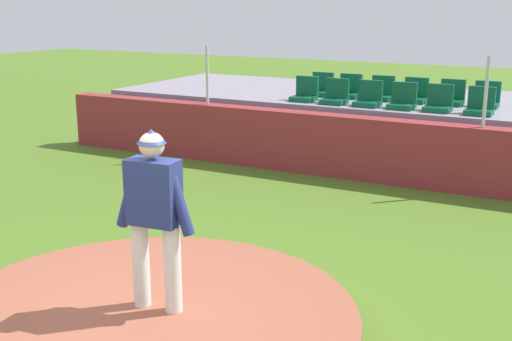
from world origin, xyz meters
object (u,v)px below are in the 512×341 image
Objects in this scene: baseball at (144,274)px; stadium_chair_5 at (480,106)px; stadium_chair_4 at (439,103)px; stadium_chair_6 at (321,88)px; stadium_chair_1 at (335,96)px; stadium_chair_3 at (403,101)px; stadium_chair_9 at (415,95)px; stadium_chair_10 at (451,97)px; pitcher at (154,207)px; stadium_chair_11 at (486,99)px; stadium_chair_0 at (305,93)px; stadium_chair_2 at (369,98)px; stadium_chair_8 at (382,93)px; stadium_chair_7 at (349,90)px.

baseball is 7.47m from stadium_chair_5.
stadium_chair_4 is 2.90m from stadium_chair_6.
stadium_chair_3 is at bearing -179.73° from stadium_chair_1.
stadium_chair_9 is at bearing -31.98° from stadium_chair_5.
baseball is 0.15× the size of stadium_chair_1.
stadium_chair_10 is (0.72, 0.03, 0.00)m from stadium_chair_9.
pitcher reaches higher than stadium_chair_5.
stadium_chair_11 is at bearing -178.79° from stadium_chair_10.
stadium_chair_0 is at bearing 14.43° from stadium_chair_11.
stadium_chair_11 is at bearing -165.57° from stadium_chair_0.
stadium_chair_8 is at bearing -88.60° from stadium_chair_2.
stadium_chair_3 is at bearing 34.13° from stadium_chair_11.
stadium_chair_5 is 1.00× the size of stadium_chair_9.
stadium_chair_11 is (2.26, 7.96, 1.07)m from baseball.
stadium_chair_1 is 2.30m from stadium_chair_10.
stadium_chair_5 is 1.00× the size of stadium_chair_10.
stadium_chair_3 and stadium_chair_8 have the same top height.
stadium_chair_11 is (1.39, 0.94, 0.00)m from stadium_chair_3.
pitcher is 24.43× the size of baseball.
stadium_chair_1 is (-0.51, 7.01, 1.07)m from baseball.
stadium_chair_1 is 1.38m from stadium_chair_3.
stadium_chair_7 is 1.00× the size of stadium_chair_11.
stadium_chair_10 is (2.80, 0.88, 0.00)m from stadium_chair_0.
stadium_chair_4 is at bearing 52.53° from stadium_chair_11.
stadium_chair_0 is 3.57m from stadium_chair_11.
stadium_chair_1 is 1.00× the size of stadium_chair_7.
stadium_chair_1 is at bearing 0.71° from stadium_chair_4.
stadium_chair_5 is at bearing 92.43° from stadium_chair_11.
stadium_chair_1 is at bearing 92.54° from stadium_chair_7.
stadium_chair_6 is at bearing -0.83° from stadium_chair_9.
stadium_chair_7 is at bearing -127.07° from stadium_chair_0.
stadium_chair_10 is at bearing 78.66° from baseball.
stadium_chair_0 is 1.00× the size of stadium_chair_10.
stadium_chair_4 is 0.75m from stadium_chair_5.
stadium_chair_4 is at bearing -179.18° from stadium_chair_2.
stadium_chair_0 is 1.00× the size of stadium_chair_8.
stadium_chair_8 is (-0.42, 8.45, 0.05)m from pitcher.
stadium_chair_5 and stadium_chair_9 have the same top height.
stadium_chair_5 is (2.11, 0.01, 0.00)m from stadium_chair_2.
baseball is 0.15× the size of stadium_chair_5.
stadium_chair_5 is at bearing 127.30° from stadium_chair_10.
stadium_chair_7 is at bearing 0.35° from stadium_chair_10.
stadium_chair_2 is 2.28m from stadium_chair_11.
pitcher reaches higher than stadium_chair_1.
stadium_chair_6 and stadium_chair_7 have the same top height.
stadium_chair_2 is at bearing -179.52° from stadium_chair_1.
stadium_chair_10 is 0.66m from stadium_chair_11.
stadium_chair_8 is at bearing 0.98° from stadium_chair_11.
stadium_chair_10 is at bearing -177.48° from stadium_chair_9.
stadium_chair_1 is 1.00× the size of stadium_chair_2.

